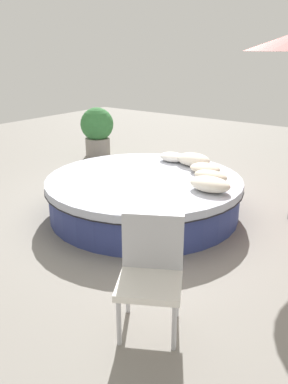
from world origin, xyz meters
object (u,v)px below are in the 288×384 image
Objects in this scene: round_bed at (144,195)px; planter at (97,130)px; throw_pillow_0 at (210,184)px; throw_pillow_2 at (205,168)px; throw_pillow_3 at (193,160)px; throw_pillow_1 at (211,176)px; throw_pillow_4 at (172,157)px; patio_chair at (151,266)px.

round_bed is 2.61× the size of planter.
throw_pillow_2 is (-0.43, 0.66, -0.02)m from throw_pillow_0.
throw_pillow_3 is at bearing 145.53° from throw_pillow_2.
throw_pillow_0 is 4.32m from planter.
throw_pillow_3 is at bearing 130.32° from throw_pillow_0.
throw_pillow_1 is (0.83, 0.42, 0.34)m from round_bed.
round_bed is 6.04× the size of throw_pillow_2.
throw_pillow_0 reaches higher than throw_pillow_4.
throw_pillow_3 is 3.11m from patio_chair.
throw_pillow_1 is at bearing -28.95° from throw_pillow_4.
planter reaches higher than throw_pillow_0.
throw_pillow_0 is at bearing -27.63° from planter.
throw_pillow_3 is at bearing 74.51° from round_bed.
throw_pillow_1 reaches higher than throw_pillow_4.
throw_pillow_2 is at bearing -18.55° from throw_pillow_4.
throw_pillow_2 is 0.47× the size of patio_chair.
throw_pillow_3 is at bearing 137.85° from throw_pillow_1.
round_bed is 1.02m from throw_pillow_4.
throw_pillow_1 reaches higher than throw_pillow_2.
planter is (-4.32, 3.97, 0.02)m from patio_chair.
throw_pillow_0 is 0.56× the size of patio_chair.
throw_pillow_1 is 3.99m from planter.
throw_pillow_1 is 1.05× the size of throw_pillow_2.
throw_pillow_1 is at bearing -50.06° from throw_pillow_2.
throw_pillow_3 is 0.55× the size of patio_chair.
patio_chair is at bearing -42.57° from planter.
round_bed is 0.98m from throw_pillow_2.
throw_pillow_2 is (-0.25, 0.29, -0.00)m from throw_pillow_1.
throw_pillow_1 is 0.89× the size of throw_pillow_3.
planter reaches higher than patio_chair.
planter is (-3.07, 1.12, -0.06)m from throw_pillow_3.
planter reaches higher than round_bed.
patio_chair reaches higher than throw_pillow_3.
round_bed is 1.07m from throw_pillow_0.
throw_pillow_2 is at bearing -21.52° from planter.
throw_pillow_4 is at bearing 98.45° from round_bed.
throw_pillow_0 is at bearing -49.68° from throw_pillow_3.
throw_pillow_0 is 1.25× the size of throw_pillow_4.
throw_pillow_3 reaches higher than throw_pillow_2.
throw_pillow_3 is at bearing -95.57° from patio_chair.
throw_pillow_4 is 0.45× the size of patio_chair.
patio_chair is at bearing -66.39° from throw_pillow_3.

